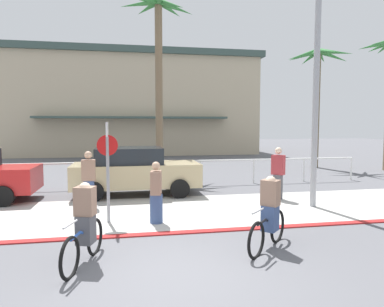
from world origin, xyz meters
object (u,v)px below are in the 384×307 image
object	(u,v)px
pedestrian_0	(89,182)
pedestrian_2	(278,175)
palm_tree_2	(318,76)
pedestrian_1	(156,195)
palm_tree_1	(159,44)
streetlight_curb	(321,63)
stop_sign_bike_lane	(108,157)
car_tan_2	(135,171)
cyclist_blue_0	(85,225)
cyclist_black_1	(269,214)

from	to	relation	value
pedestrian_0	pedestrian_2	xyz separation A→B (m)	(6.07, 0.01, 0.02)
pedestrian_0	pedestrian_2	size ratio (longest dim) A/B	0.97
palm_tree_2	pedestrian_1	bearing A→B (deg)	-135.25
palm_tree_1	pedestrian_2	bearing A→B (deg)	-63.59
streetlight_curb	stop_sign_bike_lane	bearing A→B (deg)	-176.14
car_tan_2	pedestrian_0	size ratio (longest dim) A/B	2.58
stop_sign_bike_lane	palm_tree_1	xyz separation A→B (m)	(2.13, 8.45, 4.69)
pedestrian_0	pedestrian_2	world-z (taller)	pedestrian_2
stop_sign_bike_lane	pedestrian_0	bearing A→B (deg)	109.63
car_tan_2	cyclist_blue_0	distance (m)	6.20
stop_sign_bike_lane	palm_tree_2	bearing A→B (deg)	40.75
palm_tree_2	pedestrian_2	distance (m)	10.81
pedestrian_1	pedestrian_2	world-z (taller)	pedestrian_2
stop_sign_bike_lane	car_tan_2	distance (m)	3.67
cyclist_black_1	pedestrian_2	world-z (taller)	pedestrian_2
streetlight_curb	cyclist_blue_0	world-z (taller)	streetlight_curb
cyclist_blue_0	cyclist_black_1	xyz separation A→B (m)	(3.58, 0.12, 0.00)
cyclist_black_1	pedestrian_2	size ratio (longest dim) A/B	0.86
palm_tree_1	cyclist_black_1	world-z (taller)	palm_tree_1
stop_sign_bike_lane	pedestrian_1	world-z (taller)	stop_sign_bike_lane
streetlight_curb	pedestrian_2	xyz separation A→B (m)	(-0.60, 1.43, -3.46)
car_tan_2	pedestrian_2	distance (m)	4.94
car_tan_2	pedestrian_0	distance (m)	2.19
cyclist_black_1	stop_sign_bike_lane	bearing A→B (deg)	142.72
stop_sign_bike_lane	cyclist_black_1	bearing A→B (deg)	-37.28
streetlight_curb	palm_tree_2	xyz separation A→B (m)	(5.28, 9.33, 0.99)
cyclist_black_1	pedestrian_1	size ratio (longest dim) A/B	0.95
cyclist_black_1	pedestrian_0	bearing A→B (deg)	132.27
car_tan_2	pedestrian_2	xyz separation A→B (m)	(4.65, -1.66, -0.06)
stop_sign_bike_lane	pedestrian_2	distance (m)	5.78
car_tan_2	pedestrian_2	size ratio (longest dim) A/B	2.52
streetlight_curb	cyclist_black_1	bearing A→B (deg)	-133.41
palm_tree_1	pedestrian_1	bearing A→B (deg)	-96.14
cyclist_blue_0	pedestrian_2	size ratio (longest dim) A/B	1.01
streetlight_curb	car_tan_2	xyz separation A→B (m)	(-5.25, 3.09, -3.41)
palm_tree_1	pedestrian_0	distance (m)	9.10
cyclist_blue_0	pedestrian_0	bearing A→B (deg)	94.50
car_tan_2	cyclist_blue_0	bearing A→B (deg)	-99.91
cyclist_black_1	pedestrian_1	world-z (taller)	pedestrian_1
streetlight_curb	palm_tree_2	world-z (taller)	streetlight_curb
pedestrian_0	streetlight_curb	bearing A→B (deg)	-12.03
palm_tree_1	pedestrian_2	distance (m)	9.25
cyclist_black_1	car_tan_2	bearing A→B (deg)	112.73
car_tan_2	pedestrian_1	world-z (taller)	car_tan_2
palm_tree_2	cyclist_blue_0	bearing A→B (deg)	-133.21
palm_tree_1	pedestrian_0	bearing A→B (deg)	-112.75
cyclist_black_1	streetlight_curb	bearing A→B (deg)	46.59
streetlight_curb	palm_tree_2	distance (m)	10.77
palm_tree_2	pedestrian_2	size ratio (longest dim) A/B	3.89
palm_tree_2	pedestrian_1	world-z (taller)	palm_tree_2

